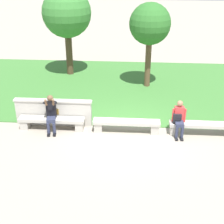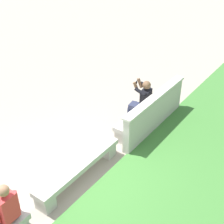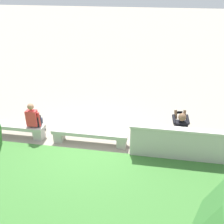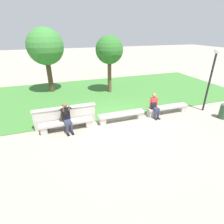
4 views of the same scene
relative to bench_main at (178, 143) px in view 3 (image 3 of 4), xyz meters
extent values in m
plane|color=gray|center=(2.69, 0.00, -0.31)|extent=(80.00, 80.00, 0.00)
cube|color=#B7B2A8|center=(0.00, 0.00, 0.08)|extent=(2.37, 0.40, 0.12)
cube|color=#B7B2A8|center=(-1.01, 0.00, -0.14)|extent=(0.28, 0.34, 0.33)
cube|color=#B7B2A8|center=(1.01, 0.00, -0.14)|extent=(0.28, 0.34, 0.33)
cube|color=#B7B2A8|center=(2.69, 0.00, 0.08)|extent=(2.37, 0.40, 0.12)
cube|color=#B7B2A8|center=(1.69, 0.00, -0.14)|extent=(0.28, 0.34, 0.33)
cube|color=#B7B2A8|center=(3.70, 0.00, -0.14)|extent=(0.28, 0.34, 0.33)
cube|color=#B7B2A8|center=(5.39, 0.00, 0.08)|extent=(2.37, 0.40, 0.12)
cube|color=#B7B2A8|center=(4.38, 0.00, -0.14)|extent=(0.28, 0.34, 0.33)
cube|color=#B7B2A8|center=(0.00, 0.34, 0.17)|extent=(2.80, 0.18, 0.95)
cube|color=beige|center=(0.00, 0.34, 0.67)|extent=(2.86, 0.24, 0.06)
cube|color=olive|center=(0.00, 0.24, 0.28)|extent=(0.44, 0.02, 0.22)
cube|color=black|center=(-0.02, -0.46, -0.28)|extent=(0.13, 0.25, 0.06)
cylinder|color=#2D334C|center=(-0.03, -0.39, -0.07)|extent=(0.11, 0.11, 0.42)
cube|color=black|center=(0.18, -0.43, -0.28)|extent=(0.13, 0.25, 0.06)
cylinder|color=#2D334C|center=(0.17, -0.36, -0.07)|extent=(0.11, 0.11, 0.42)
cube|color=#2D334C|center=(0.04, -0.19, 0.20)|extent=(0.36, 0.46, 0.12)
cube|color=black|center=(0.01, 0.04, 0.48)|extent=(0.37, 0.27, 0.56)
sphere|color=brown|center=(0.01, 0.04, 0.90)|extent=(0.22, 0.22, 0.22)
cylinder|color=black|center=(-0.17, -0.09, 0.77)|extent=(0.14, 0.32, 0.21)
cylinder|color=brown|center=(-0.08, -0.22, 0.85)|extent=(0.09, 0.18, 0.27)
cylinder|color=black|center=(0.21, -0.03, 0.77)|extent=(0.14, 0.32, 0.21)
cylinder|color=brown|center=(0.17, -0.18, 0.85)|extent=(0.13, 0.20, 0.27)
cube|color=black|center=(0.05, -0.26, 0.89)|extent=(0.15, 0.03, 0.08)
cube|color=black|center=(4.43, -0.42, -0.28)|extent=(0.11, 0.22, 0.06)
cylinder|color=#2D334C|center=(4.43, -0.36, -0.07)|extent=(0.10, 0.10, 0.42)
cube|color=black|center=(4.61, -0.42, -0.28)|extent=(0.11, 0.22, 0.06)
cylinder|color=#2D334C|center=(4.61, -0.36, -0.07)|extent=(0.10, 0.10, 0.42)
cube|color=#2D334C|center=(4.51, -0.18, 0.20)|extent=(0.29, 0.41, 0.12)
cube|color=#D83838|center=(4.51, 0.04, 0.46)|extent=(0.33, 0.21, 0.52)
sphere|color=#9E7051|center=(4.51, 0.04, 0.85)|extent=(0.20, 0.20, 0.20)
cylinder|color=#D83838|center=(4.31, 0.01, 0.41)|extent=(0.08, 0.08, 0.48)
cylinder|color=#D83838|center=(4.71, 0.03, 0.41)|extent=(0.08, 0.08, 0.48)
cube|color=black|center=(4.44, -0.03, 0.32)|extent=(0.28, 0.20, 0.36)
cube|color=black|center=(4.44, -0.14, 0.25)|extent=(0.20, 0.06, 0.16)
torus|color=black|center=(4.44, -0.03, 0.52)|extent=(0.10, 0.02, 0.10)
camera|label=1|loc=(2.89, -9.75, 5.28)|focal=50.00mm
camera|label=2|loc=(6.39, 3.53, 4.51)|focal=50.00mm
camera|label=3|loc=(0.86, 6.65, 4.40)|focal=42.00mm
camera|label=4|loc=(-0.30, -7.27, 3.91)|focal=28.00mm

